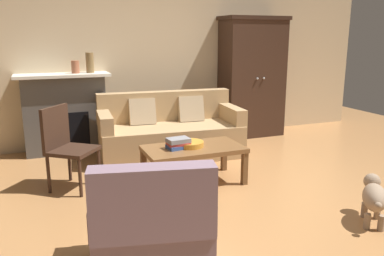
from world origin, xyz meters
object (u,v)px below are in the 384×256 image
object	(u,v)px
fruit_bowl	(190,144)
dog	(374,196)
mantel_vase_bronze	(90,63)
fireplace	(65,113)
book_stack	(178,143)
armoire	(252,77)
mantel_vase_terracotta	(75,67)
armchair_near_left	(152,233)
couch	(170,133)
coffee_table	(193,152)
side_chair_wooden	(65,142)

from	to	relation	value
fruit_bowl	dog	xyz separation A→B (m)	(1.16, -1.53, -0.20)
fruit_bowl	mantel_vase_bronze	distance (m)	2.09
dog	fireplace	bearing A→B (deg)	125.57
fruit_bowl	dog	distance (m)	1.93
fruit_bowl	book_stack	world-z (taller)	book_stack
fireplace	fruit_bowl	distance (m)	2.13
armoire	mantel_vase_terracotta	distance (m)	2.78
mantel_vase_terracotta	armchair_near_left	world-z (taller)	mantel_vase_terracotta
fruit_bowl	couch	bearing A→B (deg)	83.59
coffee_table	mantel_vase_bronze	size ratio (longest dim) A/B	3.92
fruit_bowl	armchair_near_left	size ratio (longest dim) A/B	0.34
side_chair_wooden	fruit_bowl	bearing A→B (deg)	-14.34
mantel_vase_terracotta	coffee_table	bearing A→B (deg)	-59.49
armoire	book_stack	world-z (taller)	armoire
fireplace	mantel_vase_bronze	size ratio (longest dim) A/B	4.49
fruit_bowl	book_stack	bearing A→B (deg)	-168.12
armchair_near_left	side_chair_wooden	world-z (taller)	side_chair_wooden
mantel_vase_terracotta	side_chair_wooden	distance (m)	1.60
book_stack	mantel_vase_terracotta	distance (m)	2.11
fruit_bowl	side_chair_wooden	bearing A→B (deg)	165.66
mantel_vase_bronze	dog	distance (m)	3.95
dog	armoire	bearing A→B (deg)	79.48
coffee_table	dog	xyz separation A→B (m)	(1.12, -1.49, -0.12)
fireplace	dog	world-z (taller)	fireplace
couch	book_stack	distance (m)	1.14
couch	dog	distance (m)	2.80
couch	coffee_table	distance (m)	1.11
coffee_table	fireplace	bearing A→B (deg)	124.35
book_stack	dog	world-z (taller)	book_stack
book_stack	mantel_vase_terracotta	bearing A→B (deg)	116.20
coffee_table	dog	distance (m)	1.87
book_stack	mantel_vase_bronze	distance (m)	2.05
coffee_table	mantel_vase_terracotta	xyz separation A→B (m)	(-1.05, 1.78, 0.84)
couch	armoire	bearing A→B (deg)	20.68
mantel_vase_terracotta	mantel_vase_bronze	world-z (taller)	mantel_vase_bronze
armoire	fruit_bowl	distance (m)	2.48
armoire	side_chair_wooden	size ratio (longest dim) A/B	2.14
armoire	couch	size ratio (longest dim) A/B	0.98
mantel_vase_terracotta	dog	size ratio (longest dim) A/B	0.36
coffee_table	mantel_vase_bronze	xyz separation A→B (m)	(-0.85, 1.78, 0.89)
couch	dog	size ratio (longest dim) A/B	4.14
mantel_vase_bronze	side_chair_wooden	size ratio (longest dim) A/B	0.31
armoire	dog	world-z (taller)	armoire
fruit_bowl	mantel_vase_terracotta	world-z (taller)	mantel_vase_terracotta
fruit_bowl	mantel_vase_terracotta	bearing A→B (deg)	120.29
book_stack	mantel_vase_terracotta	xyz separation A→B (m)	(-0.87, 1.77, 0.73)
armoire	mantel_vase_bronze	distance (m)	2.59
fireplace	book_stack	bearing A→B (deg)	-59.57
mantel_vase_terracotta	armchair_near_left	size ratio (longest dim) A/B	0.19
fruit_bowl	side_chair_wooden	xyz separation A→B (m)	(-1.30, 0.33, 0.06)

